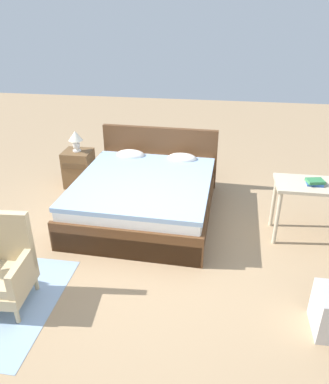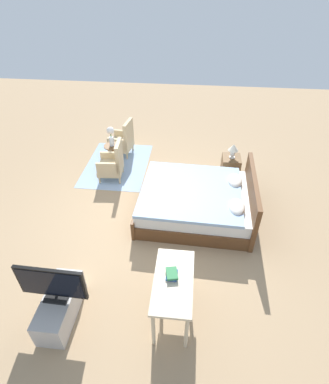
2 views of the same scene
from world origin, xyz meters
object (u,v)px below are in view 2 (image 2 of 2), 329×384
Objects in this scene: bed at (197,202)px; table_lamp at (233,149)px; armchair_by_window_left at (123,141)px; armchair_by_window_right at (113,164)px; flower_vase at (111,134)px; vanity_desk at (173,285)px; nightstand at (230,169)px; tv_stand at (61,306)px; book_stack at (172,274)px; side_table at (113,153)px; tv_flatscreen at (52,284)px.

table_lamp is (-1.25, 0.73, 0.51)m from bed.
armchair_by_window_left is 1.10m from armchair_by_window_right.
vanity_desk is at bearing 25.10° from flower_vase.
tv_stand is (3.66, -2.58, -0.09)m from nightstand.
tv_stand is at bearing -35.27° from table_lamp.
table_lamp is 1.49× the size of book_stack.
vanity_desk is at bearing 26.93° from armchair_by_window_right.
vanity_desk is (3.79, 1.78, 0.30)m from side_table.
tv_flatscreen reaches higher than nightstand.
bed is 6.72× the size of table_lamp.
armchair_by_window_right reaches higher than table_lamp.
table_lamp is 4.48m from tv_flatscreen.
bed is at bearing 142.32° from tv_stand.
book_stack reaches higher than nightstand.
bed is 2.21m from armchair_by_window_right.
flower_vase is 1.45× the size of table_lamp.
armchair_by_window_left reaches higher than tv_stand.
nightstand is (-0.21, 2.67, -0.08)m from armchair_by_window_right.
book_stack is (3.17, 1.62, 0.41)m from armchair_by_window_right.
tv_flatscreen is 1.56m from book_stack.
vanity_desk is (4.34, 1.65, 0.26)m from armchair_by_window_left.
tv_flatscreen reaches higher than side_table.
bed is at bearing 172.33° from vanity_desk.
tv_stand is at bearing -35.26° from nightstand.
tv_flatscreen is at bearing 1.05° from armchair_by_window_left.
nightstand is (-1.25, 0.73, 0.00)m from bed.
side_table is 2.82m from nightstand.
flower_vase is 4.11m from book_stack.
armchair_by_window_right is at bearing -118.23° from bed.
flower_vase is 4.19m from vanity_desk.
nightstand is at bearing 163.50° from vanity_desk.
armchair_by_window_right is 4.14× the size of book_stack.
side_table is 2.44× the size of book_stack.
table_lamp is at bearing 163.49° from vanity_desk.
armchair_by_window_left reaches higher than book_stack.
tv_flatscreen reaches higher than armchair_by_window_left.
vanity_desk is (3.24, 1.65, 0.26)m from armchair_by_window_right.
flower_vase is 4.01m from tv_flatscreen.
table_lamp is 0.36× the size of tv_flatscreen.
bed is 2.13× the size of vanity_desk.
tv_flatscreen is (4.00, 0.21, -0.09)m from flower_vase.
nightstand is at bearing 162.76° from book_stack.
nightstand is at bearing -90.00° from table_lamp.
armchair_by_window_right is at bearing -178.62° from tv_flatscreen.
tv_stand is at bearing -79.73° from book_stack.
tv_flatscreen is at bearing 3.04° from side_table.
tv_flatscreen is (3.45, 0.08, 0.36)m from armchair_by_window_right.
vanity_desk is at bearing 97.70° from tv_flatscreen.
flower_vase reaches higher than book_stack.
bed reaches higher than side_table.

